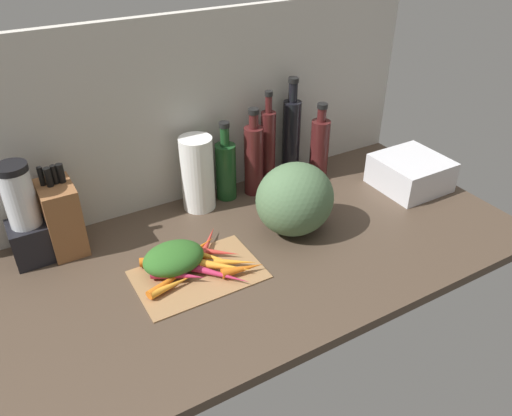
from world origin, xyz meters
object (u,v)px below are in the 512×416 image
at_px(bottle_1, 254,158).
at_px(carrot_3, 235,262).
at_px(cutting_board, 199,274).
at_px(carrot_0, 173,285).
at_px(carrot_9, 208,242).
at_px(carrot_7, 172,259).
at_px(carrot_11, 173,278).
at_px(carrot_1, 220,266).
at_px(winter_squash, 295,199).
at_px(bottle_2, 268,146).
at_px(carrot_2, 217,252).
at_px(knife_block, 62,217).
at_px(carrot_8, 243,269).
at_px(carrot_5, 205,256).
at_px(paper_towel_roll, 198,174).
at_px(bottle_3, 291,137).
at_px(carrot_6, 194,252).
at_px(dish_rack, 410,173).
at_px(carrot_10, 178,275).
at_px(carrot_4, 220,274).
at_px(bottle_4, 319,147).
at_px(bottle_0, 226,169).
at_px(blender_appliance, 26,220).

bearing_deg(bottle_1, carrot_3, -127.01).
distance_m(cutting_board, carrot_0, 0.09).
bearing_deg(carrot_3, carrot_9, 101.79).
height_order(carrot_3, carrot_7, carrot_7).
bearing_deg(carrot_11, carrot_1, -9.94).
bearing_deg(winter_squash, carrot_9, 169.04).
relative_size(carrot_0, bottle_2, 0.38).
distance_m(carrot_2, knife_block, 0.45).
height_order(carrot_0, carrot_8, carrot_8).
distance_m(carrot_8, bottle_1, 0.46).
relative_size(carrot_2, carrot_5, 0.84).
xyz_separation_m(carrot_11, paper_towel_roll, (0.22, 0.32, 0.10)).
bearing_deg(bottle_3, carrot_6, -151.66).
bearing_deg(carrot_2, bottle_3, 34.35).
bearing_deg(carrot_8, dish_rack, 9.91).
distance_m(carrot_2, paper_towel_roll, 0.31).
height_order(carrot_7, paper_towel_roll, paper_towel_roll).
relative_size(carrot_9, winter_squash, 0.63).
relative_size(carrot_5, bottle_3, 0.41).
distance_m(carrot_10, carrot_11, 0.01).
xyz_separation_m(paper_towel_roll, bottle_2, (0.28, 0.02, 0.02)).
bearing_deg(carrot_11, carrot_3, -7.12).
bearing_deg(carrot_4, carrot_9, 76.42).
height_order(cutting_board, carrot_11, carrot_11).
xyz_separation_m(bottle_1, dish_rack, (0.49, -0.24, -0.08)).
distance_m(carrot_2, carrot_10, 0.14).
bearing_deg(carrot_9, bottle_4, 19.59).
xyz_separation_m(carrot_7, bottle_0, (0.30, 0.25, 0.09)).
bearing_deg(knife_block, carrot_6, -37.72).
bearing_deg(carrot_1, bottle_2, 44.31).
height_order(carrot_10, dish_rack, dish_rack).
xyz_separation_m(carrot_0, paper_towel_roll, (0.24, 0.34, 0.10)).
bearing_deg(carrot_0, bottle_3, 31.31).
distance_m(carrot_11, winter_squash, 0.43).
xyz_separation_m(carrot_0, carrot_4, (0.13, -0.02, 0.00)).
bearing_deg(carrot_7, carrot_10, -100.32).
distance_m(cutting_board, bottle_0, 0.43).
bearing_deg(carrot_3, paper_towel_roll, 82.00).
xyz_separation_m(carrot_9, bottle_2, (0.35, 0.24, 0.12)).
distance_m(carrot_9, blender_appliance, 0.50).
distance_m(bottle_4, dish_rack, 0.33).
relative_size(bottle_2, dish_rack, 1.52).
bearing_deg(carrot_8, carrot_3, 92.00).
bearing_deg(bottle_0, carrot_3, -113.76).
height_order(carrot_5, bottle_2, bottle_2).
bearing_deg(carrot_8, carrot_11, 160.80).
distance_m(carrot_4, carrot_7, 0.15).
bearing_deg(carrot_11, bottle_1, 36.08).
bearing_deg(carrot_2, carrot_9, 91.62).
height_order(carrot_7, dish_rack, dish_rack).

